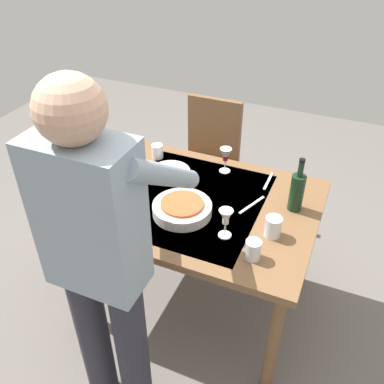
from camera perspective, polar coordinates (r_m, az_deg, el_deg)
ground_plane at (r=2.75m, az=-0.00°, el=-13.87°), size 6.00×6.00×0.00m
dining_table at (r=2.27m, az=-0.00°, el=-2.74°), size 1.31×0.93×0.76m
chair_near at (r=3.08m, az=2.30°, el=5.19°), size 0.40×0.40×0.91m
person_server at (r=1.64m, az=-12.25°, el=-8.86°), size 0.42×0.61×1.69m
wine_bottle at (r=2.16m, az=14.02°, el=0.12°), size 0.07×0.07×0.30m
wine_glass_left at (r=1.94m, az=4.59°, el=-3.59°), size 0.07×0.07×0.15m
wine_glass_right at (r=2.40m, az=4.56°, el=4.91°), size 0.07×0.07×0.15m
water_cup_near_left at (r=2.57m, az=-4.71°, el=5.53°), size 0.07×0.07×0.09m
water_cup_near_right at (r=2.23m, az=-16.06°, el=-0.97°), size 0.06×0.06×0.10m
water_cup_far_left at (r=2.01m, az=10.92°, el=-4.65°), size 0.08×0.08×0.10m
water_cup_far_right at (r=1.88m, az=8.27°, el=-7.74°), size 0.07×0.07×0.09m
serving_bowl_pasta at (r=2.11m, az=-1.37°, el=-2.20°), size 0.30×0.30×0.07m
side_bowl_salad at (r=2.23m, az=-8.23°, el=-0.24°), size 0.18×0.18×0.07m
dinner_plate_near at (r=2.44m, az=-2.96°, el=2.82°), size 0.23×0.23×0.01m
table_knife at (r=2.21m, az=8.10°, el=-1.74°), size 0.09×0.19×0.00m
table_fork at (r=2.40m, az=10.29°, el=1.46°), size 0.01×0.18×0.00m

